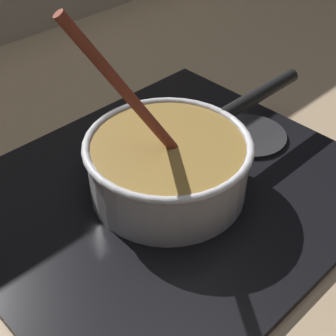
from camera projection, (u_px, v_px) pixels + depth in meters
name	position (u px, v px, depth m)	size (l,w,h in m)	color
ground	(262.00, 265.00, 0.64)	(2.40, 1.60, 0.04)	#9E8466
hob_plate	(168.00, 193.00, 0.71)	(0.56, 0.48, 0.01)	black
burner_ring	(168.00, 188.00, 0.71)	(0.19, 0.19, 0.01)	#592D0C
spare_burner	(250.00, 136.00, 0.81)	(0.12, 0.12, 0.01)	#262628
cooking_pan	(169.00, 164.00, 0.68)	(0.40, 0.23, 0.28)	silver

